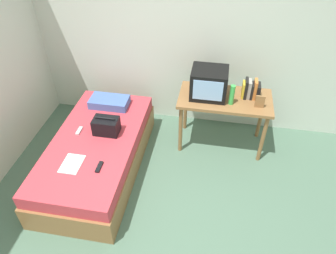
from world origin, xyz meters
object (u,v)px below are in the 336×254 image
(handbag, at_px, (106,126))
(remote_dark, at_px, (99,167))
(desk, at_px, (224,104))
(picture_frame, at_px, (260,102))
(pillow, at_px, (109,102))
(magazine, at_px, (72,164))
(book_row, at_px, (251,90))
(tv, at_px, (209,83))
(water_bottle, at_px, (232,95))
(remote_silver, at_px, (79,131))
(bed, at_px, (97,154))

(handbag, height_order, remote_dark, handbag)
(desk, bearing_deg, remote_dark, -136.86)
(picture_frame, bearing_deg, pillow, 178.13)
(handbag, distance_m, magazine, 0.62)
(desk, height_order, picture_frame, picture_frame)
(desk, distance_m, pillow, 1.52)
(desk, relative_size, handbag, 3.87)
(desk, bearing_deg, pillow, -177.33)
(book_row, relative_size, magazine, 0.84)
(tv, relative_size, book_row, 1.80)
(water_bottle, distance_m, remote_dark, 1.75)
(water_bottle, bearing_deg, remote_silver, -163.21)
(tv, xyz_separation_m, book_row, (0.52, 0.05, -0.07))
(handbag, bearing_deg, desk, 24.12)
(tv, relative_size, magazine, 1.52)
(pillow, bearing_deg, bed, -87.49)
(book_row, bearing_deg, tv, -174.25)
(bed, xyz_separation_m, picture_frame, (1.89, 0.62, 0.59))
(picture_frame, relative_size, pillow, 0.31)
(handbag, bearing_deg, picture_frame, 15.15)
(water_bottle, bearing_deg, tv, 154.89)
(magazine, distance_m, remote_dark, 0.31)
(pillow, bearing_deg, remote_dark, -77.54)
(book_row, distance_m, remote_dark, 2.04)
(pillow, height_order, remote_silver, pillow)
(water_bottle, bearing_deg, remote_dark, -141.42)
(bed, height_order, handbag, handbag)
(desk, relative_size, pillow, 2.28)
(bed, bearing_deg, remote_silver, 156.98)
(tv, distance_m, remote_silver, 1.69)
(pillow, distance_m, remote_silver, 0.62)
(water_bottle, xyz_separation_m, picture_frame, (0.33, -0.01, -0.05))
(book_row, bearing_deg, remote_dark, -141.35)
(book_row, bearing_deg, remote_silver, -160.19)
(book_row, height_order, handbag, book_row)
(handbag, bearing_deg, magazine, -109.77)
(desk, bearing_deg, remote_silver, -158.94)
(picture_frame, distance_m, remote_silver, 2.20)
(handbag, relative_size, magazine, 1.03)
(book_row, relative_size, pillow, 0.48)
(pillow, bearing_deg, water_bottle, -1.86)
(tv, bearing_deg, water_bottle, -25.11)
(water_bottle, bearing_deg, bed, -157.84)
(water_bottle, relative_size, remote_silver, 1.79)
(desk, bearing_deg, magazine, -142.97)
(handbag, distance_m, remote_dark, 0.59)
(book_row, bearing_deg, handbag, -157.88)
(picture_frame, xyz_separation_m, pillow, (-1.92, 0.06, -0.29))
(water_bottle, bearing_deg, handbag, -161.14)
(bed, distance_m, desk, 1.71)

